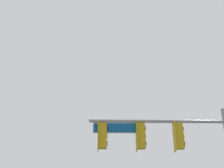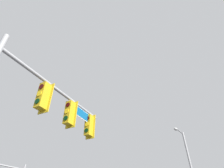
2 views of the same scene
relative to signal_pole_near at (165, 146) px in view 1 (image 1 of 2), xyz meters
name	(u,v)px [view 1 (image 1 of 2)]	position (x,y,z in m)	size (l,w,h in m)	color
signal_pole_near	(165,146)	(0.00, 0.00, 0.00)	(6.06, 1.04, 6.76)	gray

